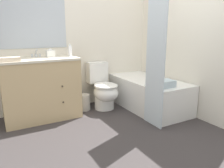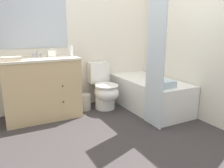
% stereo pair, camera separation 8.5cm
% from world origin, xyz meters
% --- Properties ---
extents(ground_plane, '(14.00, 14.00, 0.00)m').
position_xyz_m(ground_plane, '(0.00, 0.00, 0.00)').
color(ground_plane, '#383333').
extents(wall_back, '(8.00, 0.06, 2.50)m').
position_xyz_m(wall_back, '(-0.01, 1.58, 1.25)').
color(wall_back, silver).
rests_on(wall_back, ground_plane).
extents(wall_right, '(0.05, 2.56, 2.50)m').
position_xyz_m(wall_right, '(1.30, 0.78, 1.25)').
color(wall_right, silver).
rests_on(wall_right, ground_plane).
extents(vanity_cabinet, '(1.08, 0.60, 0.90)m').
position_xyz_m(vanity_cabinet, '(-0.74, 1.28, 0.46)').
color(vanity_cabinet, tan).
rests_on(vanity_cabinet, ground_plane).
extents(sink_faucet, '(0.14, 0.12, 0.12)m').
position_xyz_m(sink_faucet, '(-0.74, 1.45, 0.93)').
color(sink_faucet, silver).
rests_on(sink_faucet, vanity_cabinet).
extents(toilet, '(0.39, 0.66, 0.75)m').
position_xyz_m(toilet, '(0.25, 1.20, 0.32)').
color(toilet, white).
rests_on(toilet, ground_plane).
extents(bathtub, '(0.72, 1.43, 0.50)m').
position_xyz_m(bathtub, '(0.91, 0.85, 0.25)').
color(bathtub, white).
rests_on(bathtub, ground_plane).
extents(shower_curtain, '(0.01, 0.36, 2.04)m').
position_xyz_m(shower_curtain, '(0.54, 0.27, 1.03)').
color(shower_curtain, silver).
rests_on(shower_curtain, ground_plane).
extents(wastebasket, '(0.21, 0.21, 0.26)m').
position_xyz_m(wastebasket, '(-0.08, 1.29, 0.13)').
color(wastebasket, '#B7B2A8').
rests_on(wastebasket, ground_plane).
extents(tissue_box, '(0.12, 0.12, 0.12)m').
position_xyz_m(tissue_box, '(-0.56, 1.33, 0.95)').
color(tissue_box, white).
rests_on(tissue_box, vanity_cabinet).
extents(soap_dispenser, '(0.05, 0.05, 0.18)m').
position_xyz_m(soap_dispenser, '(-0.27, 1.27, 0.98)').
color(soap_dispenser, silver).
rests_on(soap_dispenser, vanity_cabinet).
extents(hand_towel_folded, '(0.24, 0.12, 0.05)m').
position_xyz_m(hand_towel_folded, '(-1.12, 1.10, 0.93)').
color(hand_towel_folded, beige).
rests_on(hand_towel_folded, vanity_cabinet).
extents(bath_towel_folded, '(0.30, 0.19, 0.10)m').
position_xyz_m(bath_towel_folded, '(0.76, 0.33, 0.54)').
color(bath_towel_folded, silver).
rests_on(bath_towel_folded, bathtub).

